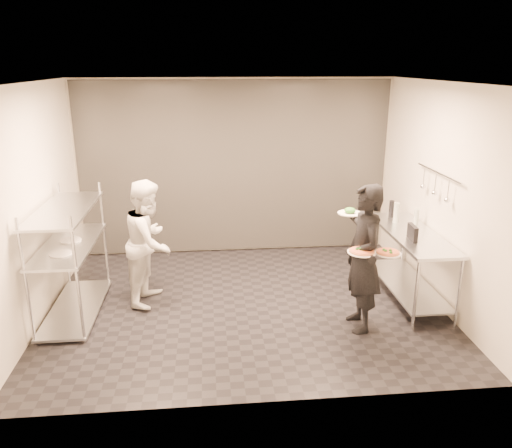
{
  "coord_description": "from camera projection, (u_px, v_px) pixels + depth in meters",
  "views": [
    {
      "loc": [
        -0.43,
        -5.88,
        3.02
      ],
      "look_at": [
        0.14,
        -0.01,
        1.1
      ],
      "focal_mm": 35.0,
      "sensor_mm": 36.0,
      "label": 1
    }
  ],
  "objects": [
    {
      "name": "chef",
      "position": [
        149.0,
        242.0,
        6.42
      ],
      "size": [
        0.78,
        0.91,
        1.63
      ],
      "primitive_type": "imported",
      "rotation": [
        0.0,
        0.0,
        1.35
      ],
      "color": "silver",
      "rests_on": "ground"
    },
    {
      "name": "pizza_plate_near",
      "position": [
        362.0,
        251.0,
        5.46
      ],
      "size": [
        0.31,
        0.31,
        0.05
      ],
      "color": "white",
      "rests_on": "waiter"
    },
    {
      "name": "bottle_green",
      "position": [
        396.0,
        212.0,
        6.83
      ],
      "size": [
        0.08,
        0.08,
        0.27
      ],
      "primitive_type": "cylinder",
      "color": "#96A496",
      "rests_on": "prep_counter"
    },
    {
      "name": "bottle_clear",
      "position": [
        416.0,
        217.0,
        6.73
      ],
      "size": [
        0.07,
        0.07,
        0.22
      ],
      "primitive_type": "cylinder",
      "color": "#96A496",
      "rests_on": "prep_counter"
    },
    {
      "name": "pos_monitor",
      "position": [
        413.0,
        233.0,
        6.15
      ],
      "size": [
        0.07,
        0.26,
        0.19
      ],
      "primitive_type": "cube",
      "rotation": [
        0.0,
        0.0,
        -0.06
      ],
      "color": "black",
      "rests_on": "prep_counter"
    },
    {
      "name": "utensil_rail",
      "position": [
        436.0,
        185.0,
        6.29
      ],
      "size": [
        0.07,
        1.2,
        0.31
      ],
      "color": "silver",
      "rests_on": "room_shell"
    },
    {
      "name": "bottle_dark",
      "position": [
        391.0,
        209.0,
        7.05
      ],
      "size": [
        0.07,
        0.07,
        0.24
      ],
      "primitive_type": "cylinder",
      "color": "black",
      "rests_on": "prep_counter"
    },
    {
      "name": "room_shell",
      "position": [
        238.0,
        179.0,
        7.22
      ],
      "size": [
        5.0,
        4.0,
        2.8
      ],
      "color": "black",
      "rests_on": "ground"
    },
    {
      "name": "salad_plate",
      "position": [
        350.0,
        212.0,
        5.84
      ],
      "size": [
        0.29,
        0.29,
        0.07
      ],
      "color": "white",
      "rests_on": "waiter"
    },
    {
      "name": "pass_rack",
      "position": [
        70.0,
        255.0,
        6.1
      ],
      "size": [
        0.6,
        1.6,
        1.5
      ],
      "color": "silver",
      "rests_on": "ground"
    },
    {
      "name": "pizza_plate_far",
      "position": [
        388.0,
        252.0,
        5.5
      ],
      "size": [
        0.29,
        0.29,
        0.05
      ],
      "color": "white",
      "rests_on": "waiter"
    },
    {
      "name": "prep_counter",
      "position": [
        410.0,
        253.0,
        6.55
      ],
      "size": [
        0.6,
        1.8,
        0.92
      ],
      "color": "silver",
      "rests_on": "ground"
    },
    {
      "name": "waiter",
      "position": [
        363.0,
        259.0,
        5.72
      ],
      "size": [
        0.44,
        0.65,
        1.75
      ],
      "primitive_type": "imported",
      "rotation": [
        0.0,
        0.0,
        -1.54
      ],
      "color": "black",
      "rests_on": "ground"
    }
  ]
}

